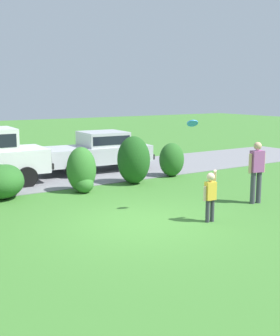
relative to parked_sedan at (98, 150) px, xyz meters
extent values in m
plane|color=#3D752D|center=(-2.40, -6.83, -0.85)|extent=(80.00, 80.00, 0.00)
cube|color=slate|center=(-2.40, -0.27, -0.84)|extent=(28.00, 4.40, 0.02)
ellipsoid|color=#286023|center=(-4.32, -2.26, -0.37)|extent=(1.07, 1.07, 0.96)
ellipsoid|color=#33702B|center=(-2.14, -2.97, -0.14)|extent=(0.94, 0.90, 1.42)
ellipsoid|color=#33702B|center=(-2.16, -3.18, -0.58)|extent=(0.60, 0.60, 0.54)
ellipsoid|color=#1E511C|center=(-0.11, -2.83, -0.03)|extent=(1.10, 1.20, 1.63)
ellipsoid|color=#286023|center=(1.77, -2.49, -0.22)|extent=(0.95, 0.88, 1.25)
cube|color=silver|center=(-0.10, 0.01, -0.17)|extent=(4.31, 2.10, 0.64)
cube|color=silver|center=(0.22, -0.01, 0.43)|extent=(1.78, 1.72, 0.56)
cube|color=black|center=(0.22, -0.01, 0.43)|extent=(1.65, 1.73, 0.34)
cylinder|color=black|center=(-1.46, -0.85, -0.55)|extent=(0.61, 0.26, 0.60)
cylinder|color=black|center=(-1.34, 1.03, -0.55)|extent=(0.61, 0.26, 0.60)
cylinder|color=black|center=(1.14, -1.01, -0.55)|extent=(0.61, 0.26, 0.60)
cylinder|color=black|center=(1.26, 0.86, -0.55)|extent=(0.61, 0.26, 0.60)
cube|color=black|center=(-2.23, 0.14, -0.33)|extent=(0.23, 1.75, 0.20)
cube|color=black|center=(2.04, -0.13, -0.33)|extent=(0.23, 1.75, 0.20)
cylinder|color=black|center=(-3.38, -1.43, -0.51)|extent=(0.69, 0.26, 0.68)
cylinder|color=black|center=(-3.28, 0.45, -0.51)|extent=(0.69, 0.26, 0.68)
cube|color=black|center=(-2.44, -0.54, -0.25)|extent=(0.21, 1.75, 0.20)
cylinder|color=#383842|center=(-1.03, -7.64, -0.57)|extent=(0.10, 0.10, 0.55)
cylinder|color=#383842|center=(-0.90, -7.65, -0.57)|extent=(0.10, 0.10, 0.55)
cube|color=gold|center=(-0.97, -7.64, -0.08)|extent=(0.27, 0.18, 0.44)
sphere|color=beige|center=(-0.97, -7.64, 0.26)|extent=(0.20, 0.20, 0.20)
cylinder|color=beige|center=(-0.80, -7.61, 0.24)|extent=(0.21, 0.23, 0.39)
cylinder|color=beige|center=(-1.12, -7.63, -0.13)|extent=(0.07, 0.07, 0.36)
cylinder|color=#337FDB|center=(-0.81, -6.73, 1.48)|extent=(0.32, 0.25, 0.25)
cylinder|color=red|center=(-0.81, -6.73, 1.48)|extent=(0.18, 0.14, 0.15)
cylinder|color=#3F3F4C|center=(1.24, -6.97, -0.40)|extent=(0.14, 0.14, 0.90)
cylinder|color=#3F3F4C|center=(1.44, -7.01, -0.40)|extent=(0.14, 0.14, 0.90)
cube|color=#994C8C|center=(1.34, -6.99, 0.35)|extent=(0.40, 0.29, 0.60)
sphere|color=tan|center=(1.34, -6.99, 0.78)|extent=(0.22, 0.22, 0.22)
cylinder|color=tan|center=(1.12, -6.94, 0.30)|extent=(0.09, 0.09, 0.55)
cylinder|color=tan|center=(1.55, -7.03, 0.30)|extent=(0.09, 0.09, 0.55)
camera|label=1|loc=(-7.93, -15.27, 2.26)|focal=46.63mm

